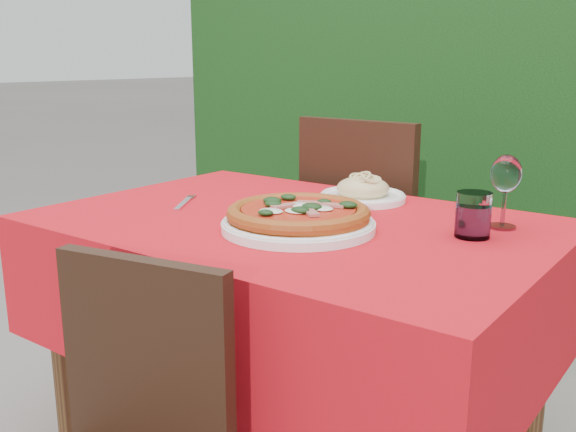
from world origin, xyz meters
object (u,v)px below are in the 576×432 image
Objects in this scene: pizza_plate at (298,217)px; water_glass at (473,217)px; wine_glass at (506,177)px; fork at (183,203)px; pasta_plate at (363,192)px; chair_far at (370,235)px.

water_glass is at bearing 27.67° from pizza_plate.
wine_glass is 0.87× the size of fork.
water_glass reaches higher than pasta_plate.
chair_far is 4.72× the size of fork.
chair_far is 5.40× the size of wine_glass.
pizza_plate is 0.37m from pasta_plate.
wine_glass reaches higher than fork.
pizza_plate is at bearing -141.25° from wine_glass.
chair_far is 0.78m from wine_glass.
pasta_plate is at bearing 170.92° from wine_glass.
fork is at bearing 73.34° from chair_far.
pizza_plate is 2.06× the size of wine_glass.
wine_glass is at bearing -9.08° from pasta_plate.
chair_far is 0.44m from pasta_plate.
chair_far is 3.92× the size of pasta_plate.
chair_far is at bearing 40.72° from fork.
chair_far is 0.77m from pizza_plate.
chair_far reaches higher than fork.
pasta_plate is 0.44m from water_glass.
water_glass is at bearing 137.31° from chair_far.
chair_far is at bearing 136.41° from water_glass.
water_glass is 0.51× the size of fork.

